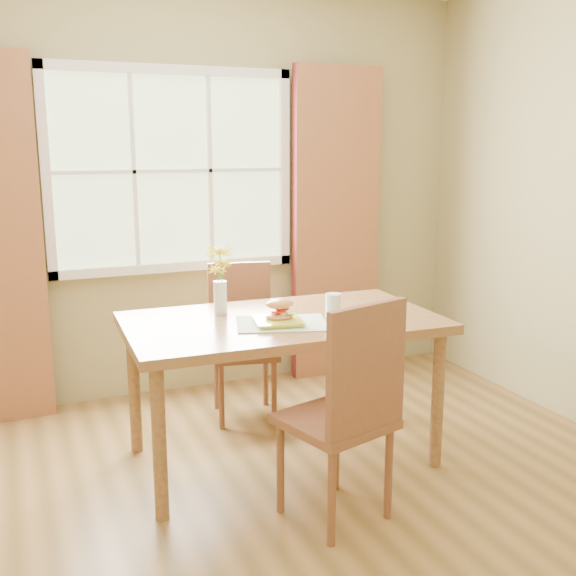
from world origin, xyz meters
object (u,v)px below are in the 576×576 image
(chair_far, at_px, (242,333))
(chair_near, at_px, (349,405))
(flower_vase, at_px, (220,273))
(croissant_sandwich, at_px, (280,310))
(water_glass, at_px, (333,306))
(dining_table, at_px, (282,333))

(chair_far, bearing_deg, chair_near, -77.99)
(chair_near, relative_size, flower_vase, 2.83)
(chair_far, xyz_separation_m, croissant_sandwich, (-0.07, -0.79, 0.34))
(water_glass, bearing_deg, dining_table, 163.97)
(chair_near, xyz_separation_m, water_glass, (0.23, 0.63, 0.28))
(dining_table, distance_m, flower_vase, 0.46)
(chair_near, relative_size, water_glass, 8.37)
(chair_far, distance_m, croissant_sandwich, 0.87)
(croissant_sandwich, bearing_deg, flower_vase, 135.82)
(croissant_sandwich, distance_m, flower_vase, 0.41)
(chair_near, height_order, water_glass, chair_near)
(dining_table, height_order, chair_far, chair_far)
(croissant_sandwich, height_order, flower_vase, flower_vase)
(chair_near, relative_size, croissant_sandwich, 6.40)
(chair_far, bearing_deg, dining_table, -79.68)
(dining_table, relative_size, chair_near, 1.59)
(dining_table, distance_m, chair_far, 0.72)
(dining_table, bearing_deg, chair_near, -86.25)
(chair_near, height_order, chair_far, chair_near)
(chair_near, bearing_deg, croissant_sandwich, 81.11)
(croissant_sandwich, bearing_deg, chair_near, -71.59)
(chair_far, relative_size, water_glass, 7.68)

